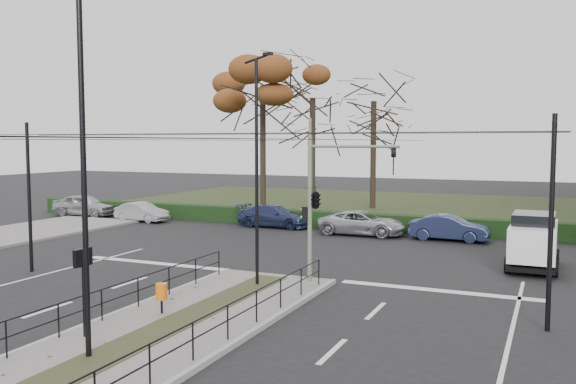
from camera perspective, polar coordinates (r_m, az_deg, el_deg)
name	(u,v)px	position (r m, az deg, el deg)	size (l,w,h in m)	color
ground	(211,310)	(19.44, -7.18, -10.93)	(140.00, 140.00, 0.00)	black
median_island	(164,331)	(17.41, -11.52, -12.62)	(4.40, 15.00, 0.14)	slate
park	(348,204)	(50.79, 5.65, -1.15)	(38.00, 26.00, 0.10)	black
hedge	(282,217)	(38.30, -0.59, -2.37)	(38.00, 1.00, 1.00)	black
median_railing	(161,299)	(17.08, -11.76, -9.81)	(4.14, 13.24, 0.92)	black
catenary	(236,197)	(20.20, -4.92, -0.44)	(20.00, 34.00, 6.00)	black
traffic_light	(318,197)	(22.07, 2.81, -0.44)	(3.63, 2.06, 5.34)	slate
litter_bin	(161,292)	(18.70, -11.76, -9.15)	(0.35, 0.35, 0.90)	black
info_panel	(83,268)	(16.80, -18.65, -6.71)	(0.13, 0.61, 2.33)	black
streetlamp_median_near	(84,160)	(14.86, -18.55, 2.89)	(0.77, 0.16, 9.21)	black
streetlamp_median_far	(257,169)	(21.47, -2.91, 2.20)	(0.68, 0.14, 8.16)	black
parked_car_first	(84,205)	(45.12, -18.52, -1.19)	(1.83, 4.54, 1.55)	#9D9FA4
parked_car_second	(142,212)	(41.11, -13.51, -1.84)	(1.32, 3.78, 1.25)	#9D9FA4
parked_car_third	(275,216)	(37.39, -1.25, -2.27)	(1.90, 4.67, 1.36)	#222A4F
parked_car_fourth	(362,223)	(34.50, 6.98, -2.90)	(2.24, 4.85, 1.35)	#9D9FA4
white_van	(533,240)	(27.12, 21.98, -4.15)	(2.02, 4.28, 2.31)	white
rust_tree	(263,86)	(45.79, -2.38, 9.90)	(10.16, 10.16, 12.18)	black
bare_tree_center	(374,109)	(47.48, 8.03, 7.69)	(6.16, 6.16, 10.93)	black
bare_tree_near	(313,106)	(47.11, 2.32, 8.04)	(6.33, 6.33, 11.26)	black
parked_car_fifth	(449,228)	(33.42, 14.84, -3.27)	(1.43, 4.10, 1.35)	#222A4F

